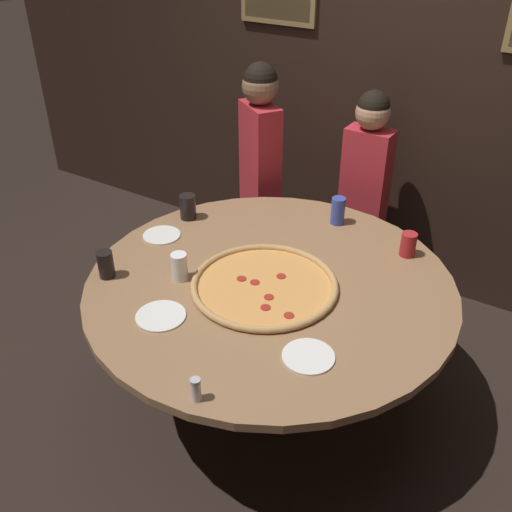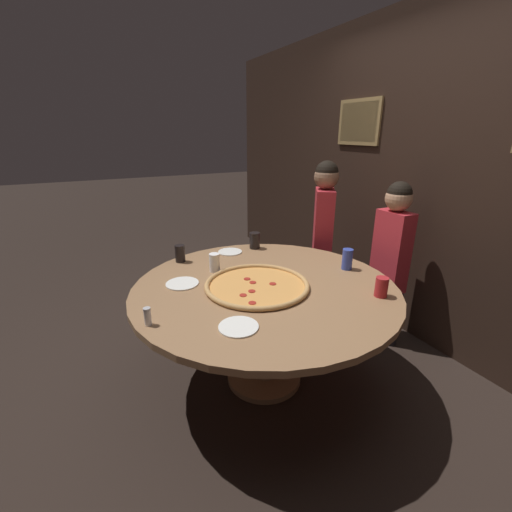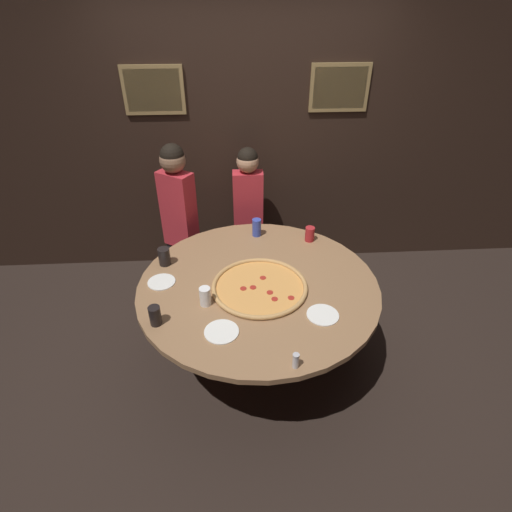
% 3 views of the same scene
% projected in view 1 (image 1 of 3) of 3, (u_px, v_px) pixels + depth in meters
% --- Properties ---
extents(ground_plane, '(24.00, 24.00, 0.00)m').
position_uv_depth(ground_plane, '(268.00, 394.00, 3.02)').
color(ground_plane, black).
extents(back_wall, '(6.40, 0.08, 2.60)m').
position_uv_depth(back_wall, '(397.00, 82.00, 3.35)').
color(back_wall, black).
rests_on(back_wall, ground_plane).
extents(dining_table, '(1.70, 1.70, 0.74)m').
position_uv_depth(dining_table, '(270.00, 301.00, 2.69)').
color(dining_table, '#936B47').
rests_on(dining_table, ground_plane).
extents(giant_pizza, '(0.67, 0.67, 0.03)m').
position_uv_depth(giant_pizza, '(264.00, 285.00, 2.57)').
color(giant_pizza, '#E0994C').
rests_on(giant_pizza, dining_table).
extents(drink_cup_far_left, '(0.08, 0.08, 0.12)m').
position_uv_depth(drink_cup_far_left, '(408.00, 244.00, 2.77)').
color(drink_cup_far_left, '#B22328').
rests_on(drink_cup_far_left, dining_table).
extents(drink_cup_front_edge, '(0.07, 0.07, 0.13)m').
position_uv_depth(drink_cup_front_edge, '(179.00, 267.00, 2.60)').
color(drink_cup_front_edge, white).
rests_on(drink_cup_front_edge, dining_table).
extents(drink_cup_beside_pizza, '(0.07, 0.07, 0.13)m').
position_uv_depth(drink_cup_beside_pizza, '(106.00, 264.00, 2.62)').
color(drink_cup_beside_pizza, black).
rests_on(drink_cup_beside_pizza, dining_table).
extents(drink_cup_centre_back, '(0.07, 0.07, 0.15)m').
position_uv_depth(drink_cup_centre_back, '(338.00, 211.00, 3.03)').
color(drink_cup_centre_back, '#384CB7').
rests_on(drink_cup_centre_back, dining_table).
extents(drink_cup_near_left, '(0.09, 0.09, 0.14)m').
position_uv_depth(drink_cup_near_left, '(188.00, 207.00, 3.09)').
color(drink_cup_near_left, black).
rests_on(drink_cup_near_left, dining_table).
extents(white_plate_left_side, '(0.21, 0.21, 0.01)m').
position_uv_depth(white_plate_left_side, '(161.00, 316.00, 2.40)').
color(white_plate_left_side, white).
rests_on(white_plate_left_side, dining_table).
extents(white_plate_right_side, '(0.19, 0.19, 0.01)m').
position_uv_depth(white_plate_right_side, '(162.00, 235.00, 2.96)').
color(white_plate_right_side, white).
rests_on(white_plate_right_side, dining_table).
extents(white_plate_near_front, '(0.21, 0.21, 0.01)m').
position_uv_depth(white_plate_near_front, '(308.00, 356.00, 2.19)').
color(white_plate_near_front, white).
rests_on(white_plate_near_front, dining_table).
extents(condiment_shaker, '(0.04, 0.04, 0.10)m').
position_uv_depth(condiment_shaker, '(196.00, 389.00, 1.98)').
color(condiment_shaker, silver).
rests_on(condiment_shaker, dining_table).
extents(diner_centre_back, '(0.33, 0.20, 1.33)m').
position_uv_depth(diner_centre_back, '(365.00, 185.00, 3.44)').
color(diner_centre_back, '#232328').
rests_on(diner_centre_back, ground_plane).
extents(diner_far_left, '(0.37, 0.31, 1.44)m').
position_uv_depth(diner_far_left, '(260.00, 164.00, 3.55)').
color(diner_far_left, '#232328').
rests_on(diner_far_left, ground_plane).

